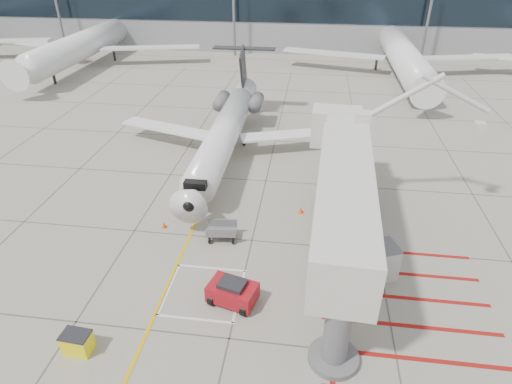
# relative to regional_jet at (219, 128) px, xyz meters

# --- Properties ---
(ground_plane) EXTENTS (260.00, 260.00, 0.00)m
(ground_plane) POSITION_rel_regional_jet_xyz_m (4.15, -13.96, -3.59)
(ground_plane) COLOR gray
(ground_plane) RESTS_ON ground
(regional_jet) EXTENTS (21.84, 27.49, 7.18)m
(regional_jet) POSITION_rel_regional_jet_xyz_m (0.00, 0.00, 0.00)
(regional_jet) COLOR white
(regional_jet) RESTS_ON ground_plane
(jet_bridge) EXTENTS (10.59, 20.81, 8.16)m
(jet_bridge) POSITION_rel_regional_jet_xyz_m (9.51, -11.54, 0.49)
(jet_bridge) COLOR silver
(jet_bridge) RESTS_ON ground_plane
(pushback_tug) EXTENTS (2.86, 2.20, 1.47)m
(pushback_tug) POSITION_rel_regional_jet_xyz_m (3.89, -15.46, -2.85)
(pushback_tug) COLOR #A00F19
(pushback_tug) RESTS_ON ground_plane
(spill_bin) EXTENTS (1.35, 0.95, 1.12)m
(spill_bin) POSITION_rel_regional_jet_xyz_m (-2.80, -19.58, -3.03)
(spill_bin) COLOR #F9EC0D
(spill_bin) RESTS_ON ground_plane
(baggage_cart) EXTENTS (2.04, 1.40, 1.22)m
(baggage_cart) POSITION_rel_regional_jet_xyz_m (2.19, -10.04, -2.98)
(baggage_cart) COLOR slate
(baggage_cart) RESTS_ON ground_plane
(ground_power_unit) EXTENTS (3.05, 2.40, 2.11)m
(ground_power_unit) POSITION_rel_regional_jet_xyz_m (11.43, -12.41, -2.53)
(ground_power_unit) COLOR #B9B7B0
(ground_power_unit) RESTS_ON ground_plane
(cone_nose) EXTENTS (0.32, 0.32, 0.44)m
(cone_nose) POSITION_rel_regional_jet_xyz_m (-1.97, -9.30, -3.37)
(cone_nose) COLOR #EA410C
(cone_nose) RESTS_ON ground_plane
(cone_side) EXTENTS (0.37, 0.37, 0.51)m
(cone_side) POSITION_rel_regional_jet_xyz_m (7.14, -6.26, -3.34)
(cone_side) COLOR #FF4F0D
(cone_side) RESTS_ON ground_plane
(terminal_building) EXTENTS (180.00, 28.00, 14.00)m
(terminal_building) POSITION_rel_regional_jet_xyz_m (14.15, 56.04, 3.41)
(terminal_building) COLOR gray
(terminal_building) RESTS_ON ground_plane
(terminal_glass_band) EXTENTS (180.00, 0.10, 6.00)m
(terminal_glass_band) POSITION_rel_regional_jet_xyz_m (14.15, 41.99, 4.41)
(terminal_glass_band) COLOR black
(terminal_glass_band) RESTS_ON ground_plane
(bg_aircraft_b) EXTENTS (33.57, 37.30, 11.19)m
(bg_aircraft_b) POSITION_rel_regional_jet_xyz_m (-27.02, 32.04, 2.00)
(bg_aircraft_b) COLOR silver
(bg_aircraft_b) RESTS_ON ground_plane
(bg_aircraft_c) EXTENTS (33.26, 36.95, 11.09)m
(bg_aircraft_c) POSITION_rel_regional_jet_xyz_m (19.30, 32.04, 1.95)
(bg_aircraft_c) COLOR silver
(bg_aircraft_c) RESTS_ON ground_plane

